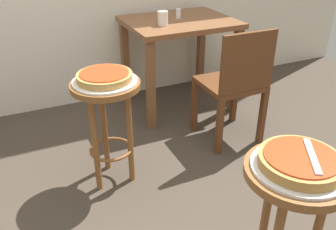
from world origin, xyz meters
name	(u,v)px	position (x,y,z in m)	size (l,w,h in m)	color
ground_plane	(140,219)	(0.00, 0.00, 0.00)	(6.00, 6.00, 0.00)	#42382D
stool_foreground	(291,204)	(0.39, -0.65, 0.50)	(0.39, 0.39, 0.67)	brown
serving_plate_foreground	(299,167)	(0.39, -0.65, 0.67)	(0.35, 0.35, 0.01)	silver
pizza_foreground	(300,161)	(0.39, -0.65, 0.70)	(0.30, 0.30, 0.05)	#B78442
stool_middle	(107,109)	(-0.03, 0.41, 0.50)	(0.39, 0.39, 0.67)	brown
serving_plate_middle	(105,81)	(-0.03, 0.41, 0.67)	(0.36, 0.36, 0.01)	white
pizza_middle	(105,76)	(-0.03, 0.41, 0.70)	(0.31, 0.31, 0.05)	tan
dining_table	(179,36)	(0.82, 1.20, 0.62)	(0.86, 0.69, 0.75)	brown
cup_near_edge	(163,18)	(0.63, 1.10, 0.81)	(0.08, 0.08, 0.11)	silver
condiment_shaker	(178,13)	(0.83, 1.25, 0.79)	(0.04, 0.04, 0.08)	white
wooden_chair	(235,82)	(0.91, 0.49, 0.47)	(0.40, 0.40, 0.85)	#5B3319
pizza_server_knife	(312,156)	(0.42, -0.67, 0.73)	(0.22, 0.02, 0.01)	silver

